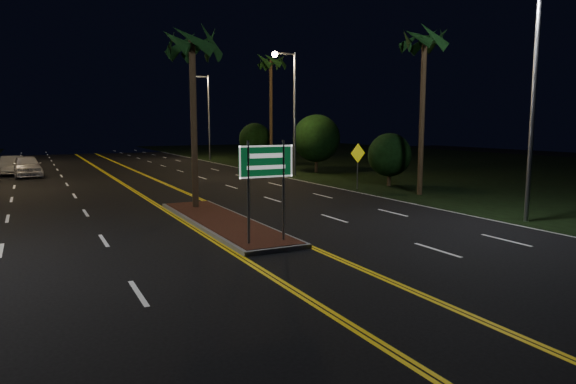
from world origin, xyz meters
TOP-DOWN VIEW (x-y plane):
  - ground at (0.00, 0.00)m, footprint 120.00×120.00m
  - grass_right at (30.00, 25.00)m, footprint 40.00×110.00m
  - median_island at (0.00, 7.00)m, footprint 2.25×10.25m
  - highway_sign at (0.00, 2.80)m, footprint 1.80×0.08m
  - streetlight_right_near at (10.61, 2.00)m, footprint 1.91×0.44m
  - streetlight_right_mid at (10.61, 22.00)m, footprint 1.91×0.44m
  - streetlight_right_far at (10.61, 42.00)m, footprint 1.91×0.44m
  - palm_median at (0.00, 10.50)m, footprint 2.40×2.40m
  - palm_right_near at (12.50, 10.00)m, footprint 2.40×2.40m
  - palm_right_far at (12.80, 30.00)m, footprint 2.40×2.40m
  - shrub_near at (13.50, 14.00)m, footprint 2.70×2.70m
  - shrub_mid at (14.00, 24.00)m, footprint 3.78×3.78m
  - shrub_far at (13.80, 36.00)m, footprint 3.24×3.24m
  - car_near at (-6.77, 30.52)m, footprint 2.77×5.69m
  - car_far at (-7.77, 32.90)m, footprint 2.36×5.03m
  - warning_sign at (10.80, 13.52)m, footprint 1.12×0.24m

SIDE VIEW (x-z plane):
  - ground at x=0.00m, z-range 0.00..0.00m
  - grass_right at x=30.00m, z-range 0.00..0.01m
  - median_island at x=0.00m, z-range 0.00..0.17m
  - car_far at x=-7.77m, z-range 0.00..1.64m
  - car_near at x=-6.77m, z-range 0.00..1.85m
  - warning_sign at x=10.80m, z-range 0.43..3.14m
  - shrub_near at x=13.50m, z-range 0.30..3.60m
  - shrub_far at x=13.80m, z-range 0.36..4.32m
  - highway_sign at x=0.00m, z-range 0.80..4.00m
  - shrub_mid at x=14.00m, z-range 0.42..5.04m
  - streetlight_right_near at x=10.61m, z-range 1.16..10.16m
  - streetlight_right_mid at x=10.61m, z-range 1.16..10.16m
  - streetlight_right_far at x=10.61m, z-range 1.16..10.16m
  - palm_median at x=0.00m, z-range 3.13..11.43m
  - palm_right_near at x=12.50m, z-range 3.56..12.86m
  - palm_right_far at x=12.80m, z-range 3.99..14.29m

